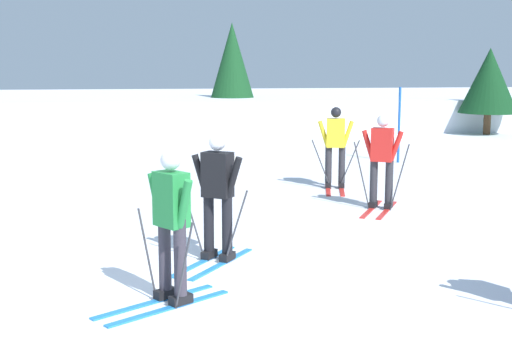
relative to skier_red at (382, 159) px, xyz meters
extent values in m
plane|color=silver|center=(-3.52, -3.72, -0.92)|extent=(120.00, 120.00, 0.00)
cube|color=silver|center=(-3.52, 16.83, -0.31)|extent=(80.00, 8.24, 1.20)
cube|color=red|center=(0.06, -0.19, -0.91)|extent=(0.84, 1.45, 0.02)
cube|color=red|center=(-0.19, -0.06, -0.91)|extent=(0.84, 1.45, 0.02)
cube|color=black|center=(0.13, -0.06, -0.85)|extent=(0.23, 0.29, 0.10)
cube|color=black|center=(-0.12, 0.08, -0.85)|extent=(0.23, 0.29, 0.10)
cylinder|color=#2D2D33|center=(0.13, -0.06, -0.37)|extent=(0.14, 0.14, 0.85)
cylinder|color=#2D2D33|center=(-0.12, 0.08, -0.37)|extent=(0.14, 0.14, 0.85)
cube|color=red|center=(0.00, 0.01, 0.25)|extent=(0.45, 0.39, 0.60)
cylinder|color=red|center=(0.22, -0.13, 0.24)|extent=(0.27, 0.20, 0.55)
cylinder|color=red|center=(-0.22, 0.11, 0.24)|extent=(0.27, 0.20, 0.55)
sphere|color=silver|center=(0.00, 0.01, 0.68)|extent=(0.22, 0.22, 0.22)
cylinder|color=#38383D|center=(0.26, -0.24, -0.31)|extent=(0.30, 0.18, 1.22)
cylinder|color=#38383D|center=(-0.34, 0.08, -0.31)|extent=(0.30, 0.18, 1.22)
cube|color=#237AC6|center=(-3.87, -4.77, -0.91)|extent=(1.35, 1.01, 0.02)
cube|color=#237AC6|center=(-4.03, -4.54, -0.91)|extent=(1.35, 1.01, 0.02)
cube|color=black|center=(-3.75, -4.68, -0.85)|extent=(0.28, 0.25, 0.10)
cube|color=black|center=(-3.91, -4.45, -0.85)|extent=(0.28, 0.25, 0.10)
cylinder|color=#38333D|center=(-3.75, -4.68, -0.37)|extent=(0.14, 0.14, 0.85)
cylinder|color=#38333D|center=(-3.91, -4.45, -0.37)|extent=(0.14, 0.14, 0.85)
cube|color=#23843D|center=(-3.83, -4.56, 0.25)|extent=(0.42, 0.45, 0.60)
cylinder|color=#23843D|center=(-3.70, -4.78, 0.24)|extent=(0.22, 0.26, 0.55)
cylinder|color=#23843D|center=(-3.99, -4.37, 0.24)|extent=(0.22, 0.26, 0.55)
sphere|color=silver|center=(-3.83, -4.56, 0.68)|extent=(0.22, 0.22, 0.22)
cylinder|color=#38383D|center=(-3.72, -4.89, -0.41)|extent=(0.22, 0.29, 1.02)
cylinder|color=#38383D|center=(-4.11, -4.35, -0.41)|extent=(0.22, 0.29, 1.02)
cube|color=#237AC6|center=(-3.17, -3.16, -0.91)|extent=(0.97, 1.38, 0.02)
cube|color=#237AC6|center=(-3.40, -3.01, -0.91)|extent=(0.97, 1.38, 0.02)
cube|color=black|center=(-3.08, -3.04, -0.85)|extent=(0.24, 0.28, 0.10)
cube|color=black|center=(-3.31, -2.88, -0.85)|extent=(0.24, 0.28, 0.10)
cylinder|color=black|center=(-3.08, -3.04, -0.37)|extent=(0.14, 0.14, 0.85)
cylinder|color=black|center=(-3.31, -2.88, -0.37)|extent=(0.14, 0.14, 0.85)
cube|color=black|center=(-3.20, -2.96, 0.25)|extent=(0.45, 0.41, 0.60)
cylinder|color=black|center=(-3.00, -3.12, 0.24)|extent=(0.26, 0.22, 0.55)
cylinder|color=black|center=(-3.42, -2.84, 0.24)|extent=(0.26, 0.22, 0.55)
sphere|color=silver|center=(-3.20, -2.96, 0.68)|extent=(0.22, 0.22, 0.22)
cylinder|color=#38383D|center=(-2.99, -3.22, -0.41)|extent=(0.31, 0.22, 1.02)
cylinder|color=#38383D|center=(-3.52, -2.87, -0.41)|extent=(0.31, 0.22, 1.02)
cube|color=#B7B2A3|center=(-3.08, -2.79, 0.27)|extent=(0.33, 0.31, 0.40)
cube|color=red|center=(-0.21, 1.98, -0.91)|extent=(0.44, 1.58, 0.02)
cube|color=red|center=(-0.49, 2.04, -0.91)|extent=(0.44, 1.58, 0.02)
cube|color=black|center=(-0.18, 2.13, -0.85)|extent=(0.17, 0.28, 0.10)
cube|color=black|center=(-0.45, 2.19, -0.85)|extent=(0.17, 0.28, 0.10)
cylinder|color=#2D2D33|center=(-0.18, 2.13, -0.37)|extent=(0.14, 0.14, 0.85)
cylinder|color=#2D2D33|center=(-0.45, 2.19, -0.37)|extent=(0.14, 0.14, 0.85)
cube|color=yellow|center=(-0.32, 2.16, 0.25)|extent=(0.42, 0.32, 0.60)
cylinder|color=yellow|center=(-0.08, 2.08, 0.24)|extent=(0.27, 0.14, 0.55)
cylinder|color=yellow|center=(-0.57, 2.19, 0.24)|extent=(0.27, 0.14, 0.55)
sphere|color=black|center=(-0.32, 2.16, 0.68)|extent=(0.22, 0.22, 0.22)
cylinder|color=#38383D|center=(-0.06, 2.00, -0.40)|extent=(0.42, 0.12, 1.04)
cylinder|color=#38383D|center=(-0.62, 2.12, -0.40)|extent=(0.42, 0.12, 1.04)
cube|color=maroon|center=(-0.27, 2.36, 0.27)|extent=(0.31, 0.24, 0.40)
cylinder|color=#1E56AD|center=(2.27, 5.65, 0.08)|extent=(0.07, 0.07, 1.99)
cylinder|color=#513823|center=(7.85, 12.14, -0.52)|extent=(0.26, 0.26, 0.79)
cone|color=#0F3819|center=(7.85, 12.14, 1.04)|extent=(2.11, 2.11, 2.34)
cylinder|color=#513823|center=(-1.06, 16.23, -0.53)|extent=(0.27, 0.27, 0.77)
cone|color=#14421E|center=(-1.06, 16.23, 1.56)|extent=(1.98, 1.98, 3.40)
camera|label=1|loc=(-3.92, -12.14, 1.74)|focal=49.50mm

